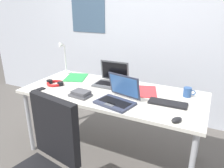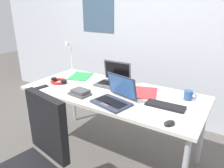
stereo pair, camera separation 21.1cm
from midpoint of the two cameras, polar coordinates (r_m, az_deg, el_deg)
The scene contains 14 objects.
ground_plane at distance 2.51m, azimuth 2.52°, elevation -17.88°, with size 12.00×12.00×0.00m, color #56514C.
wall_back at distance 3.00m, azimuth 13.74°, elevation 14.87°, with size 6.00×0.13×2.60m.
desk at distance 2.16m, azimuth 2.80°, elevation -3.46°, with size 1.80×0.80×0.74m.
desk_lamp at distance 2.74m, azimuth -9.00°, elevation 7.03°, with size 0.12×0.18×0.40m.
laptop_far_corner at distance 2.31m, azimuth 2.95°, elevation 0.93°, with size 0.33×0.27×0.24m.
laptop_front_left at distance 1.88m, azimuth 3.91°, elevation -3.72°, with size 0.38×0.34×0.24m.
external_keyboard at distance 1.90m, azimuth 17.12°, elevation -5.63°, with size 0.33×0.12×0.02m, color black.
computer_mouse at distance 1.64m, azimuth 18.69°, elevation -9.93°, with size 0.06×0.10×0.03m, color black.
cell_phone at distance 2.33m, azimuth -15.84°, elevation -0.84°, with size 0.06×0.14×0.01m, color black.
headphones at distance 2.43m, azimuth -11.64°, elevation 0.71°, with size 0.21×0.18×0.04m.
book_stack at distance 2.06m, azimuth -5.64°, elevation -2.32°, with size 0.21×0.16×0.05m.
paper_folder_back_left at distance 2.14m, azimuth 11.55°, elevation -2.32°, with size 0.23×0.31×0.01m, color red.
paper_folder_center at distance 2.60m, azimuth -6.09°, elevation 2.02°, with size 0.23×0.31×0.01m, color green.
coffee_mug at distance 2.09m, azimuth 22.45°, elevation -2.85°, with size 0.11×0.08×0.09m.
Camera 2 is at (1.06, -1.68, 1.55)m, focal length 34.33 mm.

